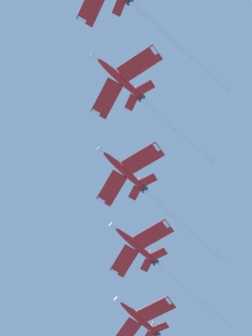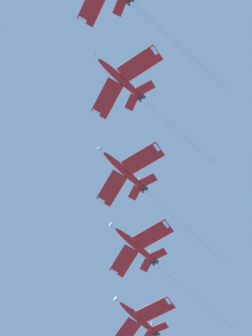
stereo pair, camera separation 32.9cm
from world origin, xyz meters
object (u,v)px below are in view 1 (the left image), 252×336
jet_lead (134,5)px  jet_second (139,95)px  jet_third (144,189)px  jet_fourth (153,260)px  jet_fifth (157,334)px

jet_lead → jet_second: bearing=-14.5°
jet_lead → jet_third: jet_lead is taller
jet_third → jet_fourth: jet_third is taller
jet_lead → jet_third: 39.95m
jet_second → jet_third: (19.66, -5.27, -5.58)m
jet_second → jet_fourth: 38.89m
jet_second → jet_third: bearing=-15.0°
jet_second → jet_fourth: (36.12, -10.54, -9.83)m
jet_second → jet_third: 21.10m
jet_lead → jet_fifth: jet_lead is taller
jet_lead → jet_fourth: jet_lead is taller
jet_second → jet_fifth: jet_second is taller
jet_fourth → jet_lead: bearing=164.3°
jet_fifth → jet_third: bearing=163.7°
jet_third → jet_fifth: bearing=-16.3°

